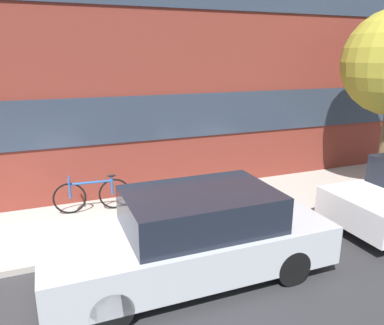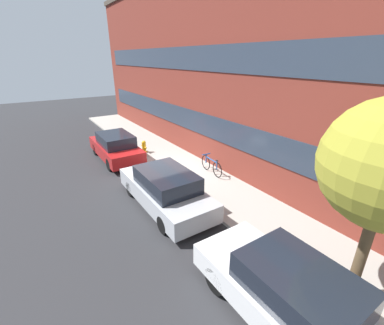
{
  "view_description": "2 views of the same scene",
  "coord_description": "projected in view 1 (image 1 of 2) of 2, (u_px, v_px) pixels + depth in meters",
  "views": [
    {
      "loc": [
        0.7,
        -6.14,
        3.53
      ],
      "look_at": [
        3.27,
        0.36,
        1.51
      ],
      "focal_mm": 35.0,
      "sensor_mm": 36.0,
      "label": 1
    },
    {
      "loc": [
        10.19,
        -4.8,
        5.19
      ],
      "look_at": [
        2.41,
        0.33,
        1.34
      ],
      "focal_mm": 24.0,
      "sensor_mm": 36.0,
      "label": 2
    }
  ],
  "objects": [
    {
      "name": "bicycle",
      "position": [
        92.0,
        194.0,
        8.39
      ],
      "size": [
        1.7,
        0.44,
        0.82
      ],
      "rotation": [
        0.0,
        0.0,
        3.06
      ],
      "color": "black",
      "rests_on": "sidewalk_strip"
    },
    {
      "name": "parked_car_silver",
      "position": [
        193.0,
        236.0,
        6.04
      ],
      "size": [
        4.58,
        1.8,
        1.45
      ],
      "rotation": [
        0.0,
        0.0,
        3.14
      ],
      "color": "#B2B5BA",
      "rests_on": "ground_plane"
    },
    {
      "name": "ground_plane",
      "position": [
        17.0,
        275.0,
        6.21
      ],
      "size": [
        56.0,
        56.0,
        0.0
      ],
      "primitive_type": "plane",
      "color": "#2B2B2D"
    },
    {
      "name": "sidewalk_strip",
      "position": [
        20.0,
        237.0,
        7.38
      ],
      "size": [
        28.0,
        2.65,
        0.12
      ],
      "color": "#A8A399",
      "rests_on": "ground_plane"
    }
  ]
}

